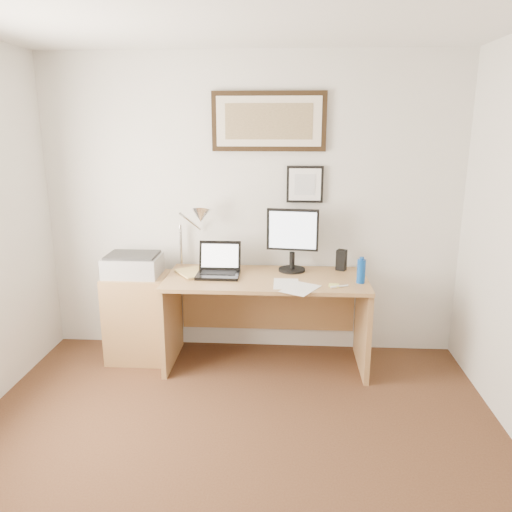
# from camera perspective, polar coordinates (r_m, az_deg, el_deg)

# --- Properties ---
(floor) EXTENTS (4.00, 4.00, 0.00)m
(floor) POSITION_cam_1_polar(r_m,az_deg,el_deg) (2.91, -3.79, -26.75)
(floor) COLOR #462A19
(floor) RESTS_ON ground
(wall_back) EXTENTS (3.50, 0.02, 2.50)m
(wall_back) POSITION_cam_1_polar(r_m,az_deg,el_deg) (4.22, -0.62, 5.58)
(wall_back) COLOR silver
(wall_back) RESTS_ON ground
(side_cabinet) EXTENTS (0.50, 0.40, 0.73)m
(side_cabinet) POSITION_cam_1_polar(r_m,az_deg,el_deg) (4.32, -13.26, -6.81)
(side_cabinet) COLOR olive
(side_cabinet) RESTS_ON floor
(water_bottle) EXTENTS (0.06, 0.06, 0.18)m
(water_bottle) POSITION_cam_1_polar(r_m,az_deg,el_deg) (3.89, 11.92, -1.72)
(water_bottle) COLOR #0B4097
(water_bottle) RESTS_ON desk
(bottle_cap) EXTENTS (0.03, 0.03, 0.02)m
(bottle_cap) POSITION_cam_1_polar(r_m,az_deg,el_deg) (3.86, 12.00, -0.26)
(bottle_cap) COLOR #0B4097
(bottle_cap) RESTS_ON water_bottle
(speaker) EXTENTS (0.10, 0.09, 0.17)m
(speaker) POSITION_cam_1_polar(r_m,az_deg,el_deg) (4.20, 9.73, -0.46)
(speaker) COLOR black
(speaker) RESTS_ON desk
(paper_sheet_a) EXTENTS (0.19, 0.27, 0.00)m
(paper_sheet_a) POSITION_cam_1_polar(r_m,az_deg,el_deg) (3.81, 3.46, -3.19)
(paper_sheet_a) COLOR white
(paper_sheet_a) RESTS_ON desk
(paper_sheet_b) EXTENTS (0.33, 0.36, 0.00)m
(paper_sheet_b) POSITION_cam_1_polar(r_m,az_deg,el_deg) (3.70, 5.10, -3.74)
(paper_sheet_b) COLOR white
(paper_sheet_b) RESTS_ON desk
(sticky_pad) EXTENTS (0.09, 0.09, 0.01)m
(sticky_pad) POSITION_cam_1_polar(r_m,az_deg,el_deg) (3.79, 8.88, -3.34)
(sticky_pad) COLOR #DBDD68
(sticky_pad) RESTS_ON desk
(marker_pen) EXTENTS (0.14, 0.06, 0.02)m
(marker_pen) POSITION_cam_1_polar(r_m,az_deg,el_deg) (3.77, 9.53, -3.44)
(marker_pen) COLOR white
(marker_pen) RESTS_ON desk
(book) EXTENTS (0.34, 0.36, 0.02)m
(book) POSITION_cam_1_polar(r_m,az_deg,el_deg) (4.04, -8.59, -2.15)
(book) COLOR tan
(book) RESTS_ON desk
(desk) EXTENTS (1.60, 0.70, 0.75)m
(desk) POSITION_cam_1_polar(r_m,az_deg,el_deg) (4.12, 1.21, -5.23)
(desk) COLOR olive
(desk) RESTS_ON floor
(laptop) EXTENTS (0.34, 0.29, 0.26)m
(laptop) POSITION_cam_1_polar(r_m,az_deg,el_deg) (4.02, -4.28, -1.38)
(laptop) COLOR black
(laptop) RESTS_ON desk
(lcd_monitor) EXTENTS (0.42, 0.22, 0.52)m
(lcd_monitor) POSITION_cam_1_polar(r_m,az_deg,el_deg) (4.07, 4.19, 2.19)
(lcd_monitor) COLOR black
(lcd_monitor) RESTS_ON desk
(printer) EXTENTS (0.44, 0.34, 0.18)m
(printer) POSITION_cam_1_polar(r_m,az_deg,el_deg) (4.19, -13.88, -0.98)
(printer) COLOR #9E9EA0
(printer) RESTS_ON side_cabinet
(desk_lamp) EXTENTS (0.29, 0.27, 0.53)m
(desk_lamp) POSITION_cam_1_polar(r_m,az_deg,el_deg) (4.10, -6.54, 4.31)
(desk_lamp) COLOR silver
(desk_lamp) RESTS_ON desk
(picture_large) EXTENTS (0.92, 0.04, 0.47)m
(picture_large) POSITION_cam_1_polar(r_m,az_deg,el_deg) (4.13, 1.48, 15.13)
(picture_large) COLOR black
(picture_large) RESTS_ON wall_back
(picture_small) EXTENTS (0.30, 0.03, 0.30)m
(picture_small) POSITION_cam_1_polar(r_m,az_deg,el_deg) (4.16, 5.61, 8.15)
(picture_small) COLOR black
(picture_small) RESTS_ON wall_back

